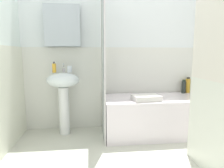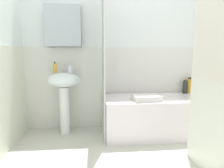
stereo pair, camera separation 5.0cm
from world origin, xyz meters
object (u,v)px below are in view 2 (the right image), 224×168
toothbrush_cup (70,69)px  towel_folded (146,98)px  lotion_bottle (189,86)px  bathtub (160,116)px  body_wash_bottle (185,87)px  sink (64,89)px  shampoo_bottle (198,87)px  soap_dispenser (55,68)px

toothbrush_cup → towel_folded: toothbrush_cup is taller
toothbrush_cup → towel_folded: bearing=-19.0°
lotion_bottle → bathtub: bearing=-153.1°
bathtub → body_wash_bottle: body_wash_bottle is taller
sink → shampoo_bottle: sink is taller
toothbrush_cup → shampoo_bottle: bearing=1.7°
towel_folded → soap_dispenser: bearing=164.6°
shampoo_bottle → body_wash_bottle: shampoo_bottle is taller
soap_dispenser → body_wash_bottle: size_ratio=0.72×
sink → shampoo_bottle: 1.97m
soap_dispenser → toothbrush_cup: (0.20, 0.01, -0.02)m
shampoo_bottle → lotion_bottle: 0.13m
sink → soap_dispenser: bearing=168.0°
toothbrush_cup → bathtub: 1.39m
sink → body_wash_bottle: bearing=3.5°
toothbrush_cup → towel_folded: size_ratio=0.26×
bathtub → towel_folded: 0.41m
shampoo_bottle → sink: bearing=-177.4°
bathtub → towel_folded: size_ratio=4.48×
toothbrush_cup → bathtub: toothbrush_cup is taller
shampoo_bottle → towel_folded: bearing=-156.3°
lotion_bottle → body_wash_bottle: lotion_bottle is taller
lotion_bottle → body_wash_bottle: bearing=-162.5°
towel_folded → body_wash_bottle: bearing=30.6°
sink → body_wash_bottle: (1.77, 0.11, -0.01)m
soap_dispenser → shampoo_bottle: soap_dispenser is taller
sink → bathtub: 1.36m
shampoo_bottle → soap_dispenser: bearing=-178.2°
toothbrush_cup → lotion_bottle: (1.76, 0.10, -0.27)m
sink → towel_folded: bearing=-15.8°
bathtub → soap_dispenser: bearing=173.4°
shampoo_bottle → towel_folded: 0.98m
shampoo_bottle → toothbrush_cup: bearing=-178.3°
towel_folded → shampoo_bottle: bearing=23.7°
toothbrush_cup → towel_folded: 1.10m
soap_dispenser → towel_folded: 1.28m
sink → soap_dispenser: size_ratio=5.88×
toothbrush_cup → soap_dispenser: bearing=-176.7°
toothbrush_cup → lotion_bottle: bearing=3.2°
toothbrush_cup → body_wash_bottle: toothbrush_cup is taller
towel_folded → sink: bearing=164.2°
soap_dispenser → body_wash_bottle: 1.91m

